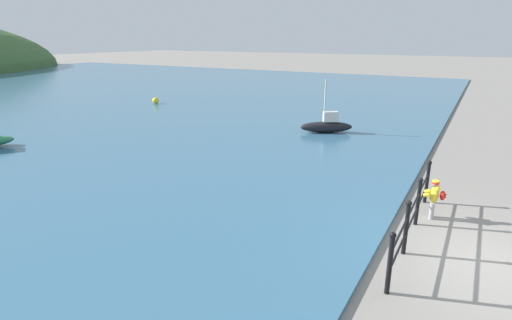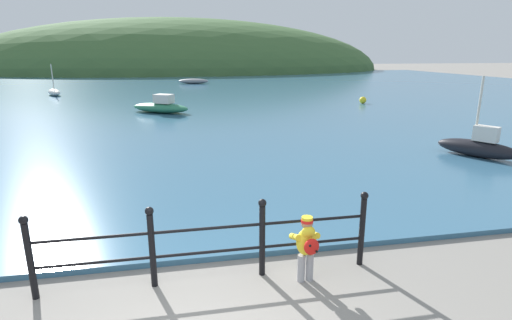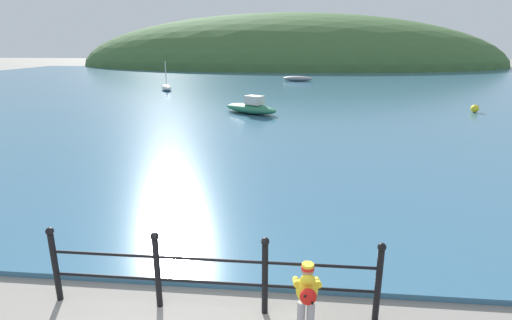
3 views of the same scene
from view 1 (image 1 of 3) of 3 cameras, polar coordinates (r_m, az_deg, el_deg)
name	(u,v)px [view 1 (image 1 of 3)]	position (r m, az deg, el deg)	size (l,w,h in m)	color
ground_plane	(484,263)	(9.55, 29.81, -12.61)	(200.00, 200.00, 0.00)	gray
iron_railing	(413,212)	(9.63, 21.49, -6.91)	(4.84, 0.12, 1.21)	black
child_in_coat	(435,196)	(10.89, 24.17, -4.67)	(0.39, 0.54, 1.00)	#99999E
boat_green_fishing	(327,125)	(18.96, 10.08, 4.88)	(1.76, 2.38, 2.45)	black
mooring_buoy	(156,101)	(27.78, -14.15, 8.23)	(0.43, 0.43, 0.43)	yellow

